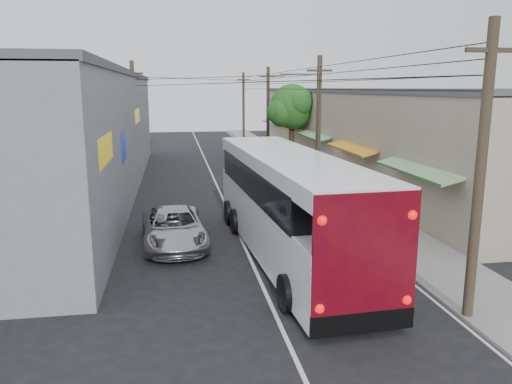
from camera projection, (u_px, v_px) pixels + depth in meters
ground at (269, 301)px, 14.95m from camera, size 120.00×120.00×0.00m
sidewalk at (307, 178)px, 35.29m from camera, size 3.00×80.00×0.12m
building_right at (359, 131)px, 37.30m from camera, size 7.09×40.00×6.25m
building_left at (77, 132)px, 30.24m from camera, size 7.20×36.00×7.25m
utility_poles at (259, 120)px, 34.24m from camera, size 11.80×45.28×8.00m
street_tree at (293, 108)px, 40.21m from camera, size 4.40×4.00×6.60m
coach_bus at (287, 204)px, 18.74m from camera, size 3.77×13.67×3.90m
jeepney at (174, 228)px, 20.16m from camera, size 2.84×5.50×1.48m
parked_suv at (283, 180)px, 30.50m from camera, size 2.29×5.29×1.52m
parked_car_mid at (260, 161)px, 38.30m from camera, size 2.09×4.53×1.50m
parked_car_far at (247, 151)px, 44.82m from camera, size 1.74×4.24×1.36m
pedestrian_near at (362, 194)px, 25.83m from camera, size 0.59×0.43×1.51m
pedestrian_far at (354, 187)px, 27.94m from camera, size 0.88×0.81×1.45m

